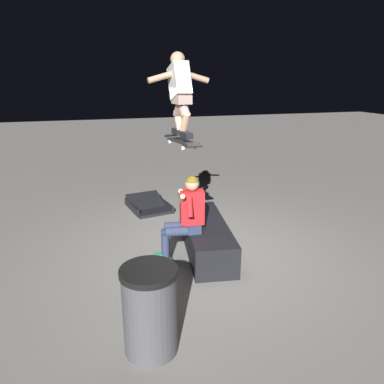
{
  "coord_description": "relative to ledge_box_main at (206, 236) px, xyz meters",
  "views": [
    {
      "loc": [
        -4.81,
        1.64,
        2.62
      ],
      "look_at": [
        -0.13,
        0.26,
        1.07
      ],
      "focal_mm": 33.6,
      "sensor_mm": 36.0,
      "label": 1
    }
  ],
  "objects": [
    {
      "name": "kicker_ramp",
      "position": [
        2.11,
        0.55,
        -0.18
      ],
      "size": [
        1.08,
        0.9,
        0.32
      ],
      "color": "black",
      "rests_on": "ground"
    },
    {
      "name": "skateboard",
      "position": [
        -0.05,
        0.39,
        1.54
      ],
      "size": [
        1.03,
        0.29,
        0.13
      ],
      "color": "black"
    },
    {
      "name": "skater_airborne",
      "position": [
        0.01,
        0.39,
        2.22
      ],
      "size": [
        0.63,
        0.89,
        1.12
      ],
      "color": "black"
    },
    {
      "name": "ground_plane",
      "position": [
        -0.11,
        0.04,
        -0.23
      ],
      "size": [
        40.0,
        40.0,
        0.0
      ],
      "primitive_type": "plane",
      "color": "gray"
    },
    {
      "name": "trash_bin",
      "position": [
        -1.94,
        1.22,
        0.22
      ],
      "size": [
        0.56,
        0.56,
        0.91
      ],
      "color": "#47474C",
      "rests_on": "ground"
    },
    {
      "name": "person_sitting_on_ledge",
      "position": [
        -0.23,
        0.4,
        0.49
      ],
      "size": [
        0.6,
        0.78,
        1.3
      ],
      "color": "#2D3856",
      "rests_on": "ground"
    },
    {
      "name": "ledge_box_main",
      "position": [
        0.0,
        0.0,
        0.0
      ],
      "size": [
        1.99,
        0.89,
        0.47
      ],
      "primitive_type": "cube",
      "rotation": [
        0.0,
        0.0,
        -0.15
      ],
      "color": "black",
      "rests_on": "ground"
    }
  ]
}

